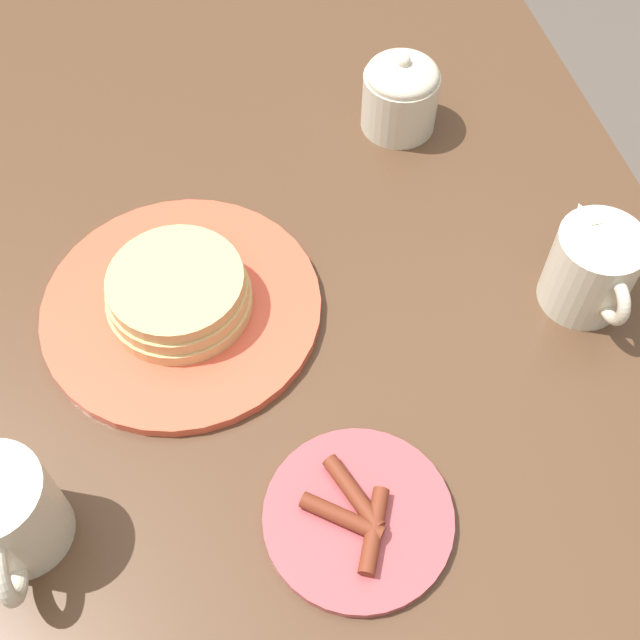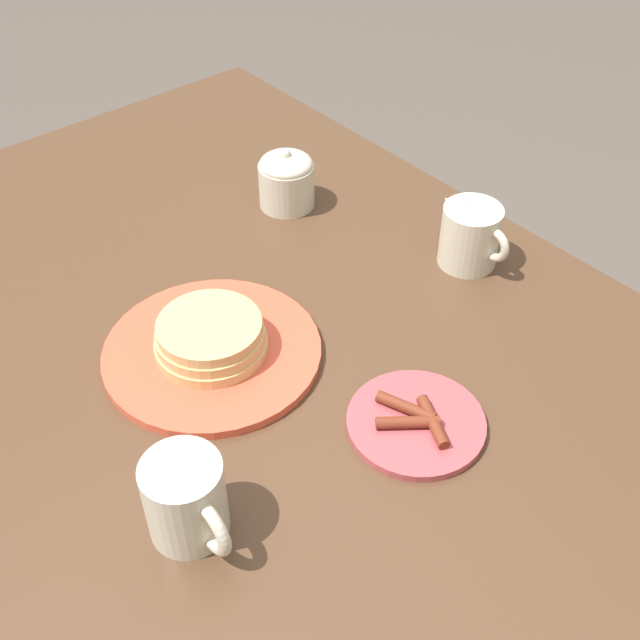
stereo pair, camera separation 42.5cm
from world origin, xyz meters
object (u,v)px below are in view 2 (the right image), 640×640
object	(u,v)px
side_plate_bacon	(416,422)
creamer_pitcher	(470,234)
pancake_plate	(211,345)
coffee_mug	(187,500)
sugar_bowl	(286,179)

from	to	relation	value
side_plate_bacon	creamer_pitcher	world-z (taller)	creamer_pitcher
pancake_plate	coffee_mug	xyz separation A→B (m)	(0.19, -0.16, 0.03)
side_plate_bacon	creamer_pitcher	distance (m)	0.33
side_plate_bacon	creamer_pitcher	xyz separation A→B (m)	(-0.17, 0.27, 0.04)
side_plate_bacon	coffee_mug	world-z (taller)	coffee_mug
side_plate_bacon	sugar_bowl	size ratio (longest dim) A/B	1.65
side_plate_bacon	sugar_bowl	bearing A→B (deg)	159.33
creamer_pitcher	pancake_plate	bearing A→B (deg)	-101.01
pancake_plate	side_plate_bacon	world-z (taller)	pancake_plate
pancake_plate	coffee_mug	world-z (taller)	coffee_mug
side_plate_bacon	sugar_bowl	distance (m)	0.48
side_plate_bacon	creamer_pitcher	size ratio (longest dim) A/B	1.29
pancake_plate	sugar_bowl	xyz separation A→B (m)	(-0.20, 0.28, 0.03)
side_plate_bacon	coffee_mug	distance (m)	0.28
sugar_bowl	pancake_plate	bearing A→B (deg)	-54.10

